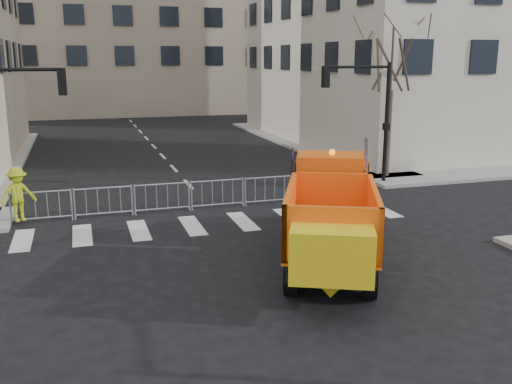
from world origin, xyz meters
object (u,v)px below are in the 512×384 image
object	(u,v)px
cop_a	(358,196)
cop_c	(316,196)
worker	(18,194)
cop_b	(321,207)
plow_truck	(331,213)
newspaper_box	(328,171)

from	to	relation	value
cop_a	cop_c	distance (m)	1.50
worker	cop_c	bearing A→B (deg)	-40.33
cop_a	cop_b	distance (m)	2.03
plow_truck	cop_a	world-z (taller)	plow_truck
cop_c	newspaper_box	distance (m)	6.03
cop_b	worker	world-z (taller)	worker
cop_a	cop_c	world-z (taller)	cop_c
newspaper_box	cop_a	bearing A→B (deg)	-110.32
plow_truck	worker	xyz separation A→B (m)	(-8.46, 6.72, -0.42)
plow_truck	cop_c	world-z (taller)	plow_truck
plow_truck	worker	distance (m)	10.81
cop_a	cop_c	bearing A→B (deg)	-31.11
newspaper_box	cop_c	bearing A→B (deg)	-124.67
plow_truck	cop_c	distance (m)	4.15
cop_c	newspaper_box	size ratio (longest dim) A/B	1.75
cop_b	cop_c	world-z (taller)	cop_c
cop_a	newspaper_box	distance (m)	5.72
cop_c	newspaper_box	world-z (taller)	cop_c
plow_truck	cop_b	distance (m)	2.95
cop_b	newspaper_box	size ratio (longest dim) A/B	1.66
cop_c	worker	world-z (taller)	worker
cop_a	newspaper_box	bearing A→B (deg)	-125.64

